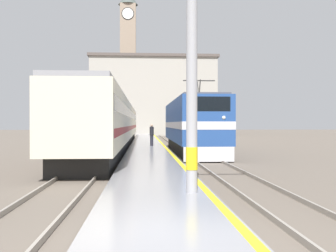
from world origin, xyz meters
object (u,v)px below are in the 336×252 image
Objects in this scene: person_on_platform at (152,134)px; clock_tower at (128,59)px; passenger_train at (116,123)px; catenary_mast at (194,35)px; locomotive_train at (191,125)px.

clock_tower is (-3.77, 48.98, 14.12)m from person_on_platform.
person_on_platform is (3.22, -4.76, -0.89)m from passenger_train.
passenger_train is 1.55× the size of clock_tower.
locomotive_train is at bearing 83.17° from catenary_mast.
clock_tower is at bearing 93.58° from catenary_mast.
catenary_mast is 71.70m from clock_tower.
person_on_platform is at bearing -85.60° from clock_tower.
person_on_platform is (-2.84, 3.47, -0.73)m from locomotive_train.
person_on_platform is 0.06× the size of clock_tower.
clock_tower is (-4.42, 70.72, 10.91)m from catenary_mast.
locomotive_train is at bearing -82.82° from clock_tower.
catenary_mast is (-2.19, -18.28, 2.48)m from locomotive_train.
person_on_platform is at bearing 129.30° from locomotive_train.
locomotive_train reaches higher than passenger_train.
passenger_train is at bearing 98.30° from catenary_mast.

